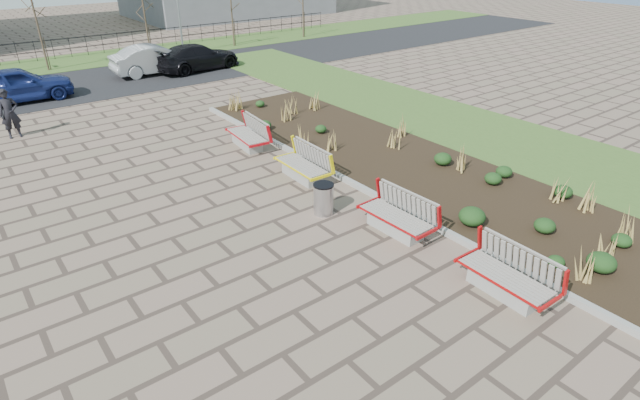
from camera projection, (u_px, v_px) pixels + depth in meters
ground at (352, 316)px, 9.94m from camera, size 120.00×120.00×0.00m
planting_bed at (395, 161)px, 16.80m from camera, size 4.50×18.00×0.10m
planting_curb at (342, 178)px, 15.53m from camera, size 0.16×18.00×0.15m
grass_verge_near at (482, 132)px, 19.38m from camera, size 5.00×38.00×0.04m
grass_verge_far at (43, 66)px, 29.57m from camera, size 80.00×5.00×0.04m
road at (69, 87)px, 25.37m from camera, size 80.00×7.00×0.02m
bench_a at (506, 274)px, 10.35m from camera, size 0.96×2.13×1.00m
bench_b at (396, 215)px, 12.59m from camera, size 0.96×2.13×1.00m
bench_c at (302, 164)px, 15.46m from camera, size 0.96×2.12×1.00m
bench_d at (246, 134)px, 17.82m from camera, size 1.09×2.17×1.00m
litter_bin at (323, 199)px, 13.48m from camera, size 0.54×0.54×0.86m
pedestrian at (10, 114)px, 18.51m from camera, size 0.68×0.45×1.85m
car_blue at (16, 85)px, 22.65m from camera, size 4.69×1.92×1.59m
car_silver at (156, 59)px, 27.53m from camera, size 4.75×1.72×1.56m
car_black at (197, 57)px, 28.28m from camera, size 5.21×2.67×1.45m
tree_c at (40, 34)px, 27.58m from camera, size 1.40×1.40×4.00m
tree_d at (146, 24)px, 30.83m from camera, size 1.40×1.40×4.00m
tree_e at (232, 16)px, 34.07m from camera, size 1.40×1.40×4.00m
tree_f at (303, 9)px, 37.32m from camera, size 1.40×1.40×4.00m
lamp_east at (178, 5)px, 31.10m from camera, size 0.24×0.60×6.00m
railing_fence at (35, 51)px, 30.34m from camera, size 44.00×0.10×1.20m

